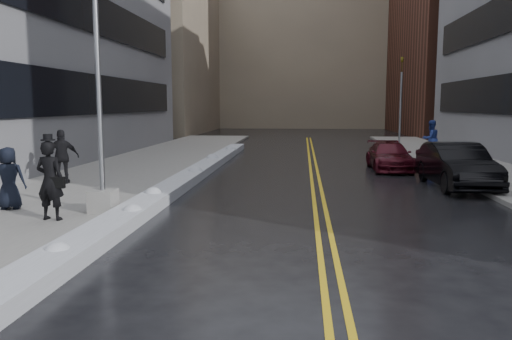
% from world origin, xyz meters
% --- Properties ---
extents(ground, '(160.00, 160.00, 0.00)m').
position_xyz_m(ground, '(0.00, 0.00, 0.00)').
color(ground, black).
rests_on(ground, ground).
extents(sidewalk_west, '(5.50, 50.00, 0.15)m').
position_xyz_m(sidewalk_west, '(-5.75, 10.00, 0.07)').
color(sidewalk_west, gray).
rests_on(sidewalk_west, ground).
extents(sidewalk_east, '(4.00, 50.00, 0.15)m').
position_xyz_m(sidewalk_east, '(10.00, 10.00, 0.07)').
color(sidewalk_east, gray).
rests_on(sidewalk_east, ground).
extents(lane_line_left, '(0.12, 50.00, 0.01)m').
position_xyz_m(lane_line_left, '(2.35, 10.00, 0.00)').
color(lane_line_left, gold).
rests_on(lane_line_left, ground).
extents(lane_line_right, '(0.12, 50.00, 0.01)m').
position_xyz_m(lane_line_right, '(2.65, 10.00, 0.00)').
color(lane_line_right, gold).
rests_on(lane_line_right, ground).
extents(snow_ridge, '(0.90, 30.00, 0.34)m').
position_xyz_m(snow_ridge, '(-2.45, 8.00, 0.17)').
color(snow_ridge, silver).
rests_on(snow_ridge, ground).
extents(building_west_far, '(14.00, 22.00, 18.00)m').
position_xyz_m(building_west_far, '(-15.50, 44.00, 9.00)').
color(building_west_far, gray).
rests_on(building_west_far, ground).
extents(building_far, '(36.00, 16.00, 22.00)m').
position_xyz_m(building_far, '(2.00, 60.00, 11.00)').
color(building_far, gray).
rests_on(building_far, ground).
extents(lamppost, '(0.65, 0.65, 7.62)m').
position_xyz_m(lamppost, '(-3.30, 2.00, 2.53)').
color(lamppost, gray).
rests_on(lamppost, sidewalk_west).
extents(fire_hydrant, '(0.26, 0.26, 0.73)m').
position_xyz_m(fire_hydrant, '(9.00, 10.00, 0.55)').
color(fire_hydrant, maroon).
rests_on(fire_hydrant, sidewalk_east).
extents(traffic_signal, '(0.16, 0.20, 6.00)m').
position_xyz_m(traffic_signal, '(8.50, 24.00, 3.40)').
color(traffic_signal, gray).
rests_on(traffic_signal, sidewalk_east).
extents(pedestrian_fedora, '(0.77, 0.55, 1.97)m').
position_xyz_m(pedestrian_fedora, '(-4.21, 1.00, 1.14)').
color(pedestrian_fedora, black).
rests_on(pedestrian_fedora, sidewalk_west).
extents(pedestrian_c, '(0.94, 0.72, 1.71)m').
position_xyz_m(pedestrian_c, '(-5.99, 2.13, 1.00)').
color(pedestrian_c, black).
rests_on(pedestrian_c, sidewalk_west).
extents(pedestrian_d, '(1.24, 0.81, 1.95)m').
position_xyz_m(pedestrian_d, '(-6.67, 6.57, 1.13)').
color(pedestrian_d, black).
rests_on(pedestrian_d, sidewalk_west).
extents(pedestrian_east, '(1.19, 1.07, 2.01)m').
position_xyz_m(pedestrian_east, '(8.86, 17.09, 1.16)').
color(pedestrian_east, navy).
rests_on(pedestrian_east, sidewalk_east).
extents(car_black, '(1.87, 4.97, 1.62)m').
position_xyz_m(car_black, '(7.50, 7.83, 0.81)').
color(car_black, black).
rests_on(car_black, ground).
extents(car_maroon, '(1.79, 4.37, 1.27)m').
position_xyz_m(car_maroon, '(5.97, 12.77, 0.63)').
color(car_maroon, '#3E0A13').
rests_on(car_maroon, ground).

